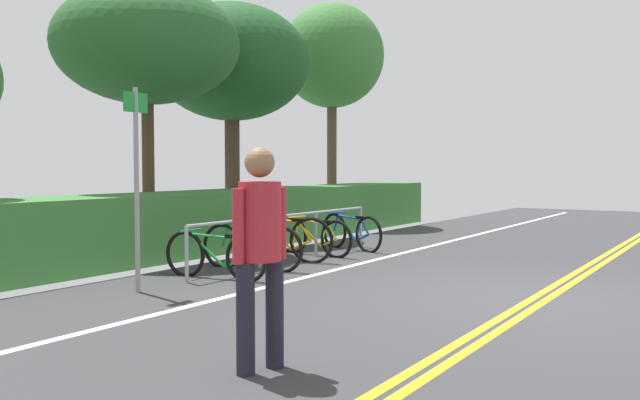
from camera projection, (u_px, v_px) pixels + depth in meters
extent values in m
cube|color=#353538|center=(538.00, 303.00, 7.81)|extent=(34.17, 10.56, 0.05)
cube|color=gold|center=(545.00, 301.00, 7.77)|extent=(30.75, 0.10, 0.00)
cube|color=gold|center=(531.00, 299.00, 7.85)|extent=(30.75, 0.10, 0.00)
cube|color=white|center=(309.00, 276.00, 9.50)|extent=(30.75, 0.12, 0.00)
cylinder|color=#9EA0A5|center=(187.00, 255.00, 8.96)|extent=(0.05, 0.05, 0.75)
cylinder|color=#9EA0A5|center=(260.00, 243.00, 10.28)|extent=(0.05, 0.05, 0.75)
cylinder|color=#9EA0A5|center=(316.00, 234.00, 11.61)|extent=(0.05, 0.05, 0.75)
cylinder|color=#9EA0A5|center=(361.00, 227.00, 12.93)|extent=(0.05, 0.05, 0.75)
cylinder|color=#9EA0A5|center=(289.00, 215.00, 10.93)|extent=(4.71, 0.04, 0.04)
torus|color=black|center=(185.00, 254.00, 9.56)|extent=(0.13, 0.67, 0.67)
torus|color=black|center=(247.00, 258.00, 9.10)|extent=(0.13, 0.67, 0.67)
cylinder|color=#198C38|center=(207.00, 250.00, 9.38)|extent=(0.10, 0.58, 0.46)
cylinder|color=#198C38|center=(211.00, 236.00, 9.34)|extent=(0.11, 0.70, 0.07)
cylinder|color=#198C38|center=(228.00, 253.00, 9.23)|extent=(0.05, 0.17, 0.41)
cylinder|color=#198C38|center=(235.00, 263.00, 9.19)|extent=(0.07, 0.37, 0.17)
cylinder|color=#198C38|center=(239.00, 248.00, 9.15)|extent=(0.06, 0.25, 0.28)
cylinder|color=#198C38|center=(188.00, 244.00, 9.53)|extent=(0.05, 0.14, 0.30)
cube|color=black|center=(232.00, 236.00, 9.19)|extent=(0.10, 0.21, 0.05)
cylinder|color=#198C38|center=(191.00, 230.00, 9.50)|extent=(0.46, 0.08, 0.03)
torus|color=black|center=(223.00, 246.00, 10.34)|extent=(0.15, 0.70, 0.70)
torus|color=black|center=(282.00, 250.00, 9.92)|extent=(0.15, 0.70, 0.70)
cylinder|color=#198C38|center=(244.00, 242.00, 10.18)|extent=(0.11, 0.58, 0.48)
cylinder|color=#198C38|center=(248.00, 228.00, 10.14)|extent=(0.13, 0.69, 0.07)
cylinder|color=#198C38|center=(264.00, 244.00, 10.04)|extent=(0.06, 0.17, 0.43)
cylinder|color=#198C38|center=(271.00, 254.00, 10.00)|extent=(0.09, 0.37, 0.18)
cylinder|color=#198C38|center=(275.00, 240.00, 9.96)|extent=(0.07, 0.25, 0.30)
cylinder|color=#198C38|center=(225.00, 236.00, 10.32)|extent=(0.05, 0.14, 0.32)
cube|color=black|center=(268.00, 228.00, 10.00)|extent=(0.11, 0.21, 0.05)
cylinder|color=#198C38|center=(228.00, 223.00, 10.28)|extent=(0.46, 0.09, 0.03)
torus|color=black|center=(255.00, 238.00, 11.21)|extent=(0.20, 0.75, 0.76)
torus|color=black|center=(311.00, 241.00, 10.85)|extent=(0.20, 0.75, 0.76)
cylinder|color=orange|center=(276.00, 234.00, 11.07)|extent=(0.15, 0.57, 0.52)
cylinder|color=orange|center=(279.00, 220.00, 11.03)|extent=(0.17, 0.68, 0.07)
cylinder|color=orange|center=(295.00, 236.00, 10.95)|extent=(0.07, 0.17, 0.46)
cylinder|color=orange|center=(301.00, 245.00, 10.92)|extent=(0.11, 0.37, 0.19)
cylinder|color=orange|center=(305.00, 231.00, 10.88)|extent=(0.08, 0.25, 0.32)
cylinder|color=orange|center=(258.00, 228.00, 11.18)|extent=(0.06, 0.14, 0.34)
cube|color=black|center=(299.00, 220.00, 10.91)|extent=(0.12, 0.21, 0.05)
cylinder|color=orange|center=(260.00, 215.00, 11.15)|extent=(0.46, 0.12, 0.03)
torus|color=black|center=(292.00, 236.00, 12.06)|extent=(0.13, 0.67, 0.67)
torus|color=black|center=(336.00, 239.00, 11.44)|extent=(0.13, 0.67, 0.67)
cylinder|color=yellow|center=(308.00, 233.00, 11.82)|extent=(0.10, 0.56, 0.46)
cylinder|color=yellow|center=(311.00, 222.00, 11.77)|extent=(0.11, 0.67, 0.07)
cylinder|color=yellow|center=(323.00, 235.00, 11.62)|extent=(0.05, 0.16, 0.41)
cylinder|color=yellow|center=(328.00, 243.00, 11.56)|extent=(0.08, 0.36, 0.17)
cylinder|color=yellow|center=(331.00, 231.00, 11.51)|extent=(0.06, 0.25, 0.28)
cylinder|color=yellow|center=(295.00, 228.00, 12.02)|extent=(0.05, 0.14, 0.30)
cube|color=black|center=(326.00, 222.00, 11.56)|extent=(0.10, 0.21, 0.05)
cylinder|color=yellow|center=(297.00, 217.00, 11.98)|extent=(0.46, 0.08, 0.03)
torus|color=black|center=(334.00, 231.00, 12.90)|extent=(0.27, 0.67, 0.68)
torus|color=black|center=(369.00, 235.00, 12.14)|extent=(0.27, 0.67, 0.68)
cylinder|color=#1947B7|center=(347.00, 228.00, 12.61)|extent=(0.21, 0.53, 0.47)
cylinder|color=#1947B7|center=(349.00, 217.00, 12.55)|extent=(0.25, 0.63, 0.07)
cylinder|color=#1947B7|center=(358.00, 230.00, 12.36)|extent=(0.09, 0.16, 0.42)
cylinder|color=#1947B7|center=(362.00, 238.00, 12.28)|extent=(0.15, 0.34, 0.17)
cylinder|color=#1947B7|center=(365.00, 227.00, 12.22)|extent=(0.11, 0.24, 0.29)
cylinder|color=#1947B7|center=(336.00, 223.00, 12.85)|extent=(0.08, 0.14, 0.31)
cube|color=black|center=(361.00, 217.00, 12.29)|extent=(0.14, 0.22, 0.05)
cylinder|color=#1947B7|center=(338.00, 213.00, 12.80)|extent=(0.44, 0.18, 0.03)
cylinder|color=#1E1E2D|center=(245.00, 319.00, 5.01)|extent=(0.14, 0.14, 0.84)
cylinder|color=#1E1E2D|center=(275.00, 313.00, 5.20)|extent=(0.14, 0.14, 0.84)
cylinder|color=#B22633|center=(260.00, 221.00, 5.07)|extent=(0.32, 0.32, 0.59)
sphere|color=#8C6647|center=(260.00, 162.00, 5.05)|extent=(0.23, 0.23, 0.23)
cylinder|color=#B22633|center=(238.00, 226.00, 4.93)|extent=(0.09, 0.09, 0.55)
cylinder|color=#B22633|center=(280.00, 223.00, 5.21)|extent=(0.09, 0.09, 0.55)
cylinder|color=gray|center=(137.00, 190.00, 8.27)|extent=(0.06, 0.06, 2.49)
cube|color=#198C33|center=(135.00, 102.00, 8.21)|extent=(0.36, 0.03, 0.24)
cube|color=#387533|center=(246.00, 217.00, 13.33)|extent=(13.71, 1.33, 1.08)
cylinder|color=#473323|center=(148.00, 175.00, 12.23)|extent=(0.22, 0.22, 2.75)
ellipsoid|color=#235626|center=(147.00, 44.00, 12.11)|extent=(3.31, 3.31, 2.12)
cylinder|color=#473323|center=(232.00, 176.00, 14.82)|extent=(0.32, 0.32, 2.65)
ellipsoid|color=#1C4C21|center=(232.00, 62.00, 14.70)|extent=(3.37, 3.37, 2.51)
cylinder|color=brown|center=(332.00, 164.00, 17.89)|extent=(0.25, 0.25, 3.20)
ellipsoid|color=#387533|center=(332.00, 56.00, 17.75)|extent=(2.72, 2.72, 2.71)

